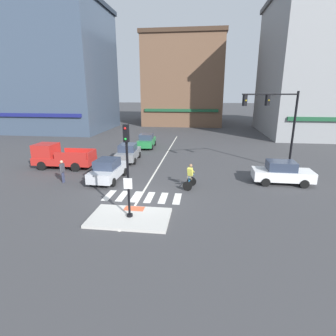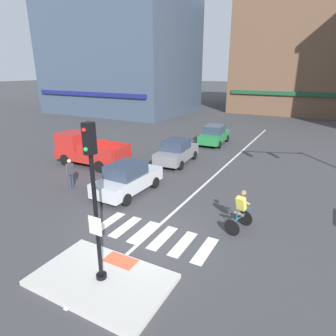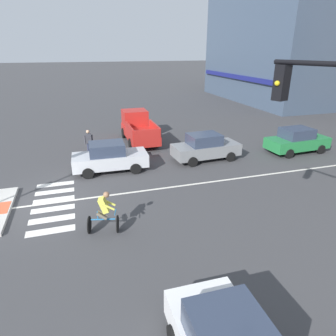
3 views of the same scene
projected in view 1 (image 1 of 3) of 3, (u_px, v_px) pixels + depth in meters
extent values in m
plane|color=#3D3D3F|center=(141.00, 199.00, 16.32)|extent=(300.00, 300.00, 0.00)
cube|color=beige|center=(130.00, 218.00, 13.77)|extent=(4.12, 2.59, 0.15)
cube|color=#DB5B38|center=(134.00, 209.00, 14.65)|extent=(1.10, 0.60, 0.01)
cylinder|color=black|center=(130.00, 215.00, 13.73)|extent=(0.32, 0.32, 0.12)
cylinder|color=black|center=(128.00, 179.00, 13.19)|extent=(0.12, 0.12, 3.78)
cube|color=white|center=(128.00, 184.00, 13.17)|extent=(0.44, 0.03, 0.56)
cube|color=black|center=(126.00, 133.00, 12.55)|extent=(0.24, 0.28, 0.84)
sphere|color=red|center=(125.00, 128.00, 12.33)|extent=(0.12, 0.12, 0.12)
sphere|color=green|center=(125.00, 139.00, 12.47)|extent=(0.12, 0.12, 0.12)
cube|color=silver|center=(109.00, 195.00, 16.93)|extent=(0.44, 1.80, 0.01)
cube|color=silver|center=(122.00, 196.00, 16.82)|extent=(0.44, 1.80, 0.01)
cube|color=silver|center=(136.00, 197.00, 16.71)|extent=(0.44, 1.80, 0.01)
cube|color=silver|center=(149.00, 197.00, 16.60)|extent=(0.44, 1.80, 0.01)
cube|color=silver|center=(163.00, 198.00, 16.49)|extent=(0.44, 1.80, 0.01)
cube|color=silver|center=(177.00, 199.00, 16.38)|extent=(0.44, 1.80, 0.01)
cube|color=silver|center=(163.00, 159.00, 25.87)|extent=(0.14, 28.00, 0.01)
cylinder|color=black|center=(293.00, 132.00, 21.62)|extent=(0.18, 0.18, 6.42)
cylinder|color=black|center=(271.00, 94.00, 20.32)|extent=(4.52, 1.71, 0.11)
cube|color=black|center=(268.00, 100.00, 20.39)|extent=(0.35, 0.37, 0.80)
sphere|color=gold|center=(269.00, 100.00, 20.23)|extent=(0.12, 0.12, 0.12)
cube|color=black|center=(245.00, 101.00, 20.00)|extent=(0.35, 0.37, 0.80)
sphere|color=gold|center=(246.00, 101.00, 19.84)|extent=(0.12, 0.12, 0.12)
cube|color=brown|center=(185.00, 83.00, 55.45)|extent=(14.94, 17.69, 16.13)
cube|color=#402D21|center=(186.00, 39.00, 53.12)|extent=(15.38, 18.22, 0.70)
cube|color=#194C2D|center=(181.00, 110.00, 48.25)|extent=(13.44, 0.30, 0.50)
cube|color=#3D4C60|center=(47.00, 71.00, 43.99)|extent=(19.69, 14.61, 19.23)
cube|color=#242D3A|center=(39.00, 3.00, 41.23)|extent=(20.28, 15.05, 0.70)
cube|color=navy|center=(24.00, 115.00, 38.69)|extent=(17.72, 0.30, 0.50)
cube|color=#237A3D|center=(147.00, 142.00, 31.27)|extent=(1.91, 4.18, 0.70)
cube|color=#2D384C|center=(146.00, 137.00, 30.94)|extent=(1.58, 1.98, 0.64)
cylinder|color=black|center=(142.00, 143.00, 32.65)|extent=(0.21, 0.61, 0.60)
cylinder|color=black|center=(155.00, 143.00, 32.52)|extent=(0.21, 0.61, 0.60)
cylinder|color=black|center=(138.00, 147.00, 30.21)|extent=(0.21, 0.61, 0.60)
cylinder|color=black|center=(152.00, 147.00, 30.09)|extent=(0.21, 0.61, 0.60)
cube|color=slate|center=(128.00, 154.00, 25.28)|extent=(1.94, 4.19, 0.70)
cube|color=#2D384C|center=(128.00, 147.00, 24.95)|extent=(1.59, 1.98, 0.64)
cylinder|color=black|center=(123.00, 154.00, 26.65)|extent=(0.21, 0.61, 0.60)
cylinder|color=black|center=(139.00, 155.00, 26.53)|extent=(0.21, 0.61, 0.60)
cylinder|color=black|center=(117.00, 161.00, 24.21)|extent=(0.21, 0.61, 0.60)
cylinder|color=black|center=(135.00, 161.00, 24.10)|extent=(0.21, 0.61, 0.60)
cube|color=silver|center=(108.00, 172.00, 19.68)|extent=(1.82, 4.15, 0.70)
cube|color=#2D384C|center=(107.00, 164.00, 19.35)|extent=(1.53, 1.94, 0.64)
cylinder|color=black|center=(105.00, 171.00, 21.11)|extent=(0.20, 0.60, 0.60)
cylinder|color=black|center=(125.00, 172.00, 20.86)|extent=(0.20, 0.60, 0.60)
cylinder|color=black|center=(91.00, 181.00, 18.70)|extent=(0.20, 0.60, 0.60)
cylinder|color=black|center=(113.00, 182.00, 18.44)|extent=(0.20, 0.60, 0.60)
cube|color=white|center=(282.00, 175.00, 18.96)|extent=(4.12, 1.75, 0.70)
cube|color=#2D384C|center=(281.00, 166.00, 18.80)|extent=(1.92, 1.50, 0.64)
cylinder|color=black|center=(297.00, 177.00, 19.68)|extent=(0.60, 0.19, 0.60)
cylinder|color=black|center=(305.00, 184.00, 18.09)|extent=(0.60, 0.19, 0.60)
cylinder|color=black|center=(261.00, 175.00, 20.02)|extent=(0.60, 0.19, 0.60)
cylinder|color=black|center=(266.00, 182.00, 18.44)|extent=(0.60, 0.19, 0.60)
cube|color=red|center=(65.00, 160.00, 22.84)|extent=(5.11, 1.92, 0.60)
cube|color=red|center=(46.00, 150.00, 22.80)|extent=(1.71, 1.81, 1.10)
cube|color=#2D384C|center=(37.00, 149.00, 22.88)|extent=(0.09, 1.62, 0.60)
cube|color=red|center=(70.00, 156.00, 21.71)|extent=(2.81, 0.13, 0.60)
cube|color=red|center=(80.00, 152.00, 23.40)|extent=(2.81, 0.13, 0.60)
cube|color=red|center=(92.00, 154.00, 22.38)|extent=(0.11, 1.80, 0.60)
cylinder|color=black|center=(42.00, 166.00, 22.25)|extent=(0.76, 0.24, 0.76)
cylinder|color=black|center=(54.00, 160.00, 23.99)|extent=(0.76, 0.24, 0.76)
cylinder|color=black|center=(76.00, 167.00, 21.89)|extent=(0.76, 0.24, 0.76)
cylinder|color=black|center=(85.00, 162.00, 23.63)|extent=(0.76, 0.24, 0.76)
cylinder|color=black|center=(192.00, 181.00, 18.53)|extent=(0.65, 0.19, 0.66)
cylinder|color=black|center=(187.00, 186.00, 17.59)|extent=(0.65, 0.19, 0.66)
cylinder|color=#2370AD|center=(190.00, 181.00, 18.00)|extent=(0.26, 0.88, 0.05)
cylinder|color=#2370AD|center=(189.00, 179.00, 17.79)|extent=(0.04, 0.04, 0.30)
cylinder|color=#2370AD|center=(192.00, 175.00, 18.34)|extent=(0.44, 0.14, 0.04)
cylinder|color=#6B6051|center=(188.00, 178.00, 17.96)|extent=(0.21, 0.41, 0.33)
cylinder|color=#6B6051|center=(191.00, 178.00, 17.91)|extent=(0.21, 0.41, 0.33)
cube|color=#DBD64C|center=(190.00, 172.00, 17.90)|extent=(0.42, 0.45, 0.60)
sphere|color=#936B4C|center=(191.00, 165.00, 17.90)|extent=(0.22, 0.22, 0.22)
cylinder|color=#DBD64C|center=(189.00, 171.00, 18.12)|extent=(0.18, 0.46, 0.31)
cylinder|color=#DBD64C|center=(193.00, 171.00, 18.01)|extent=(0.18, 0.46, 0.31)
cylinder|color=#2D334C|center=(64.00, 177.00, 19.26)|extent=(0.12, 0.12, 0.82)
cylinder|color=#2D334C|center=(63.00, 178.00, 19.11)|extent=(0.12, 0.12, 0.82)
cube|color=#3F3F47|center=(62.00, 168.00, 18.99)|extent=(0.22, 0.36, 0.60)
cylinder|color=#3F3F47|center=(64.00, 168.00, 19.22)|extent=(0.09, 0.09, 0.56)
cylinder|color=#3F3F47|center=(61.00, 169.00, 18.79)|extent=(0.09, 0.09, 0.56)
sphere|color=tan|center=(61.00, 162.00, 18.87)|extent=(0.22, 0.22, 0.22)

